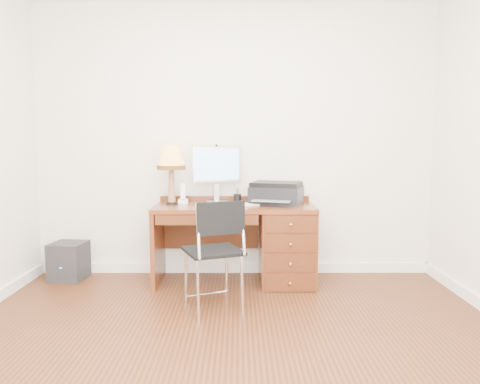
{
  "coord_description": "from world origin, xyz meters",
  "views": [
    {
      "loc": [
        0.04,
        -2.98,
        1.35
      ],
      "look_at": [
        0.05,
        1.2,
        0.9
      ],
      "focal_mm": 35.0,
      "sensor_mm": 36.0,
      "label": 1
    }
  ],
  "objects_px": {
    "chair": "(213,244)",
    "printer": "(276,193)",
    "phone": "(183,197)",
    "leg_lamp": "(171,161)",
    "equipment_box": "(69,261)",
    "desk": "(268,240)",
    "monitor": "(217,167)"
  },
  "relations": [
    {
      "from": "chair",
      "to": "printer",
      "type": "bearing_deg",
      "value": 35.62
    },
    {
      "from": "phone",
      "to": "printer",
      "type": "bearing_deg",
      "value": -5.36
    },
    {
      "from": "leg_lamp",
      "to": "equipment_box",
      "type": "relative_size",
      "value": 1.53
    },
    {
      "from": "chair",
      "to": "leg_lamp",
      "type": "bearing_deg",
      "value": 96.09
    },
    {
      "from": "desk",
      "to": "chair",
      "type": "bearing_deg",
      "value": -121.96
    },
    {
      "from": "desk",
      "to": "monitor",
      "type": "height_order",
      "value": "monitor"
    },
    {
      "from": "equipment_box",
      "to": "phone",
      "type": "bearing_deg",
      "value": 8.38
    },
    {
      "from": "leg_lamp",
      "to": "phone",
      "type": "bearing_deg",
      "value": 24.24
    },
    {
      "from": "printer",
      "to": "chair",
      "type": "height_order",
      "value": "printer"
    },
    {
      "from": "desk",
      "to": "chair",
      "type": "height_order",
      "value": "chair"
    },
    {
      "from": "printer",
      "to": "chair",
      "type": "relative_size",
      "value": 0.63
    },
    {
      "from": "printer",
      "to": "phone",
      "type": "xyz_separation_m",
      "value": [
        -0.9,
        0.03,
        -0.05
      ]
    },
    {
      "from": "monitor",
      "to": "phone",
      "type": "xyz_separation_m",
      "value": [
        -0.33,
        -0.06,
        -0.29
      ]
    },
    {
      "from": "leg_lamp",
      "to": "equipment_box",
      "type": "xyz_separation_m",
      "value": [
        -1.02,
        0.02,
        -0.98
      ]
    },
    {
      "from": "printer",
      "to": "equipment_box",
      "type": "height_order",
      "value": "printer"
    },
    {
      "from": "monitor",
      "to": "leg_lamp",
      "type": "relative_size",
      "value": 0.98
    },
    {
      "from": "chair",
      "to": "equipment_box",
      "type": "xyz_separation_m",
      "value": [
        -1.46,
        0.88,
        -0.36
      ]
    },
    {
      "from": "monitor",
      "to": "phone",
      "type": "relative_size",
      "value": 2.83
    },
    {
      "from": "desk",
      "to": "printer",
      "type": "height_order",
      "value": "printer"
    },
    {
      "from": "monitor",
      "to": "leg_lamp",
      "type": "distance_m",
      "value": 0.45
    },
    {
      "from": "chair",
      "to": "equipment_box",
      "type": "height_order",
      "value": "chair"
    },
    {
      "from": "desk",
      "to": "leg_lamp",
      "type": "xyz_separation_m",
      "value": [
        -0.93,
        0.07,
        0.75
      ]
    },
    {
      "from": "monitor",
      "to": "printer",
      "type": "distance_m",
      "value": 0.63
    },
    {
      "from": "printer",
      "to": "equipment_box",
      "type": "xyz_separation_m",
      "value": [
        -2.03,
        0.01,
        -0.67
      ]
    },
    {
      "from": "printer",
      "to": "leg_lamp",
      "type": "height_order",
      "value": "leg_lamp"
    },
    {
      "from": "desk",
      "to": "equipment_box",
      "type": "distance_m",
      "value": 1.96
    },
    {
      "from": "desk",
      "to": "printer",
      "type": "xyz_separation_m",
      "value": [
        0.08,
        0.09,
        0.44
      ]
    },
    {
      "from": "desk",
      "to": "chair",
      "type": "xyz_separation_m",
      "value": [
        -0.49,
        -0.78,
        0.13
      ]
    },
    {
      "from": "desk",
      "to": "leg_lamp",
      "type": "height_order",
      "value": "leg_lamp"
    },
    {
      "from": "printer",
      "to": "phone",
      "type": "height_order",
      "value": "printer"
    },
    {
      "from": "printer",
      "to": "equipment_box",
      "type": "bearing_deg",
      "value": -163.18
    },
    {
      "from": "leg_lamp",
      "to": "equipment_box",
      "type": "distance_m",
      "value": 1.42
    }
  ]
}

